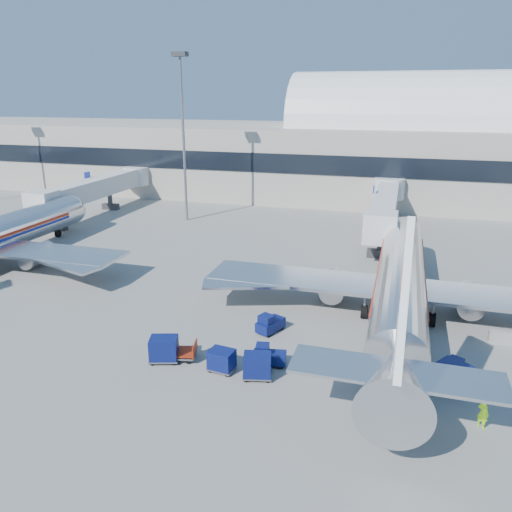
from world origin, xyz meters
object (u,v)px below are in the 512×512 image
(cart_train_b, at_px, (222,360))
(barrier_near, at_px, (511,338))
(cart_train_a, at_px, (257,366))
(cart_train_c, at_px, (164,349))
(airliner_main, at_px, (400,283))
(cart_solo_near, at_px, (388,399))
(cart_solo_far, at_px, (453,375))
(jetbridge_near, at_px, (386,203))
(tug_right, at_px, (459,372))
(jetbridge_mid, at_px, (101,187))
(cart_open_red, at_px, (180,353))
(tug_lead, at_px, (268,356))
(ramp_worker, at_px, (483,413))
(tug_left, at_px, (270,324))
(mast_west, at_px, (182,114))

(cart_train_b, bearing_deg, barrier_near, 34.20)
(cart_train_a, height_order, cart_train_c, cart_train_c)
(airliner_main, height_order, barrier_near, airliner_main)
(cart_solo_near, xyz_separation_m, cart_solo_far, (3.75, 3.58, 0.10))
(cart_train_b, distance_m, cart_solo_far, 14.51)
(cart_train_b, xyz_separation_m, cart_solo_near, (10.59, -1.44, -0.01))
(jetbridge_near, height_order, cart_solo_near, jetbridge_near)
(tug_right, relative_size, cart_train_a, 1.16)
(airliner_main, distance_m, jetbridge_mid, 51.62)
(cart_train_c, distance_m, cart_open_red, 1.16)
(barrier_near, bearing_deg, jetbridge_near, 109.85)
(cart_train_c, bearing_deg, cart_solo_far, -11.06)
(tug_lead, distance_m, cart_train_c, 7.06)
(cart_solo_far, bearing_deg, cart_train_c, -139.70)
(cart_solo_near, distance_m, ramp_worker, 4.99)
(jetbridge_mid, distance_m, barrier_near, 59.90)
(tug_right, height_order, cart_open_red, tug_right)
(barrier_near, relative_size, cart_train_a, 1.41)
(tug_left, height_order, cart_train_c, cart_train_c)
(tug_left, distance_m, cart_train_a, 6.54)
(barrier_near, height_order, cart_open_red, barrier_near)
(cart_train_a, distance_m, ramp_worker, 13.19)
(mast_west, relative_size, ramp_worker, 12.89)
(jetbridge_near, height_order, tug_left, jetbridge_near)
(cart_train_b, relative_size, cart_train_c, 0.80)
(jetbridge_near, bearing_deg, ramp_worker, -79.80)
(barrier_near, xyz_separation_m, tug_lead, (-16.15, -7.77, 0.21))
(mast_west, bearing_deg, cart_train_b, -62.88)
(tug_left, bearing_deg, jetbridge_near, 11.67)
(jetbridge_near, bearing_deg, cart_train_c, -108.32)
(tug_left, relative_size, ramp_worker, 1.49)
(cart_train_c, relative_size, ramp_worker, 1.31)
(cart_train_c, bearing_deg, cart_solo_near, -23.27)
(cart_train_a, height_order, cart_solo_far, cart_solo_far)
(barrier_near, bearing_deg, tug_lead, -154.30)
(jetbridge_mid, bearing_deg, airliner_main, -30.64)
(jetbridge_near, distance_m, tug_left, 32.79)
(tug_lead, relative_size, tug_left, 0.91)
(cart_train_b, bearing_deg, mast_west, 124.78)
(cart_train_c, distance_m, ramp_worker, 19.84)
(cart_train_a, distance_m, cart_open_red, 5.82)
(cart_train_c, height_order, cart_open_red, cart_train_c)
(tug_left, distance_m, ramp_worker, 16.07)
(cart_open_red, bearing_deg, barrier_near, 8.94)
(tug_left, relative_size, cart_open_red, 1.02)
(barrier_near, relative_size, ramp_worker, 1.71)
(barrier_near, distance_m, tug_lead, 17.92)
(mast_west, relative_size, barrier_near, 7.53)
(jetbridge_mid, relative_size, cart_train_c, 11.97)
(airliner_main, xyz_separation_m, cart_train_b, (-10.84, -11.91, -2.14))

